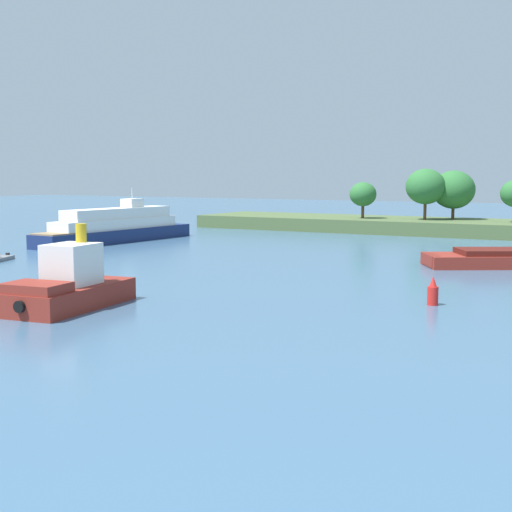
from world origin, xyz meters
name	(u,v)px	position (x,y,z in m)	size (l,w,h in m)	color
treeline_island	(457,217)	(4.77, 80.16, 2.37)	(73.72, 14.72, 9.47)	#4C6038
tugboat	(68,287)	(-1.51, 9.90, 1.36)	(5.28, 9.69, 5.24)	maroon
white_riverboat	(116,227)	(-29.01, 46.60, 1.84)	(5.23, 24.77, 6.75)	navy
channel_buoy_red	(433,293)	(18.13, 22.36, 0.81)	(0.70, 0.70, 1.90)	red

